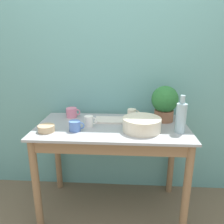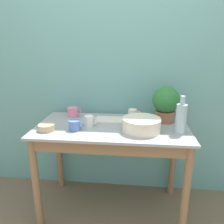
{
  "view_description": "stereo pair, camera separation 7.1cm",
  "coord_description": "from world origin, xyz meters",
  "px_view_note": "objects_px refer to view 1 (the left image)",
  "views": [
    {
      "loc": [
        0.11,
        -1.39,
        1.47
      ],
      "look_at": [
        0.0,
        0.33,
        0.95
      ],
      "focal_mm": 35.0,
      "sensor_mm": 36.0,
      "label": 1
    },
    {
      "loc": [
        0.18,
        -1.38,
        1.47
      ],
      "look_at": [
        0.0,
        0.33,
        0.95
      ],
      "focal_mm": 35.0,
      "sensor_mm": 36.0,
      "label": 2
    }
  ],
  "objects_px": {
    "bowl_wash_large": "(142,124)",
    "mug_cream": "(132,114)",
    "mug_white": "(89,121)",
    "mug_blue": "(75,126)",
    "bowl_small_tan": "(46,128)",
    "mug_pink": "(72,113)",
    "tray_board": "(110,120)",
    "potted_plant": "(165,102)",
    "bottle_tall": "(181,117)"
  },
  "relations": [
    {
      "from": "potted_plant",
      "to": "mug_cream",
      "type": "bearing_deg",
      "value": 171.53
    },
    {
      "from": "bowl_wash_large",
      "to": "bowl_small_tan",
      "type": "height_order",
      "value": "bowl_wash_large"
    },
    {
      "from": "mug_blue",
      "to": "tray_board",
      "type": "xyz_separation_m",
      "value": [
        0.26,
        0.25,
        -0.03
      ]
    },
    {
      "from": "mug_white",
      "to": "tray_board",
      "type": "bearing_deg",
      "value": 42.38
    },
    {
      "from": "bowl_small_tan",
      "to": "mug_white",
      "type": "bearing_deg",
      "value": 22.97
    },
    {
      "from": "bowl_wash_large",
      "to": "mug_cream",
      "type": "bearing_deg",
      "value": 103.35
    },
    {
      "from": "bowl_wash_large",
      "to": "mug_pink",
      "type": "bearing_deg",
      "value": 154.53
    },
    {
      "from": "tray_board",
      "to": "bottle_tall",
      "type": "bearing_deg",
      "value": -22.78
    },
    {
      "from": "bowl_wash_large",
      "to": "mug_cream",
      "type": "distance_m",
      "value": 0.3
    },
    {
      "from": "bowl_wash_large",
      "to": "potted_plant",
      "type": "bearing_deg",
      "value": 49.78
    },
    {
      "from": "potted_plant",
      "to": "bottle_tall",
      "type": "bearing_deg",
      "value": -73.22
    },
    {
      "from": "mug_pink",
      "to": "mug_cream",
      "type": "bearing_deg",
      "value": -0.93
    },
    {
      "from": "bottle_tall",
      "to": "tray_board",
      "type": "height_order",
      "value": "bottle_tall"
    },
    {
      "from": "potted_plant",
      "to": "mug_pink",
      "type": "distance_m",
      "value": 0.85
    },
    {
      "from": "mug_white",
      "to": "tray_board",
      "type": "xyz_separation_m",
      "value": [
        0.16,
        0.15,
        -0.04
      ]
    },
    {
      "from": "tray_board",
      "to": "bowl_wash_large",
      "type": "bearing_deg",
      "value": -38.86
    },
    {
      "from": "bowl_wash_large",
      "to": "mug_cream",
      "type": "xyz_separation_m",
      "value": [
        -0.07,
        0.29,
        -0.01
      ]
    },
    {
      "from": "potted_plant",
      "to": "mug_blue",
      "type": "bearing_deg",
      "value": -158.51
    },
    {
      "from": "bowl_wash_large",
      "to": "mug_white",
      "type": "bearing_deg",
      "value": 171.22
    },
    {
      "from": "mug_blue",
      "to": "bowl_small_tan",
      "type": "xyz_separation_m",
      "value": [
        -0.22,
        -0.03,
        -0.02
      ]
    },
    {
      "from": "potted_plant",
      "to": "tray_board",
      "type": "relative_size",
      "value": 1.18
    },
    {
      "from": "mug_pink",
      "to": "tray_board",
      "type": "bearing_deg",
      "value": -13.27
    },
    {
      "from": "mug_cream",
      "to": "bowl_small_tan",
      "type": "bearing_deg",
      "value": -152.0
    },
    {
      "from": "mug_blue",
      "to": "mug_pink",
      "type": "distance_m",
      "value": 0.36
    },
    {
      "from": "bottle_tall",
      "to": "mug_cream",
      "type": "xyz_separation_m",
      "value": [
        -0.36,
        0.31,
        -0.08
      ]
    },
    {
      "from": "mug_cream",
      "to": "tray_board",
      "type": "distance_m",
      "value": 0.21
    },
    {
      "from": "mug_white",
      "to": "mug_pink",
      "type": "bearing_deg",
      "value": 130.81
    },
    {
      "from": "potted_plant",
      "to": "mug_pink",
      "type": "height_order",
      "value": "potted_plant"
    },
    {
      "from": "bottle_tall",
      "to": "bowl_small_tan",
      "type": "bearing_deg",
      "value": -177.38
    },
    {
      "from": "bowl_wash_large",
      "to": "mug_white",
      "type": "relative_size",
      "value": 2.79
    },
    {
      "from": "potted_plant",
      "to": "bottle_tall",
      "type": "xyz_separation_m",
      "value": [
        0.08,
        -0.27,
        -0.05
      ]
    },
    {
      "from": "bottle_tall",
      "to": "mug_white",
      "type": "height_order",
      "value": "bottle_tall"
    },
    {
      "from": "bottle_tall",
      "to": "mug_blue",
      "type": "relative_size",
      "value": 2.4
    },
    {
      "from": "mug_white",
      "to": "tray_board",
      "type": "distance_m",
      "value": 0.22
    },
    {
      "from": "mug_cream",
      "to": "mug_pink",
      "type": "bearing_deg",
      "value": 179.07
    },
    {
      "from": "mug_blue",
      "to": "bowl_wash_large",
      "type": "bearing_deg",
      "value": 4.28
    },
    {
      "from": "potted_plant",
      "to": "bowl_wash_large",
      "type": "relative_size",
      "value": 1.04
    },
    {
      "from": "mug_cream",
      "to": "bowl_small_tan",
      "type": "xyz_separation_m",
      "value": [
        -0.68,
        -0.36,
        -0.02
      ]
    },
    {
      "from": "bowl_small_tan",
      "to": "tray_board",
      "type": "xyz_separation_m",
      "value": [
        0.48,
        0.28,
        -0.02
      ]
    },
    {
      "from": "bowl_small_tan",
      "to": "tray_board",
      "type": "bearing_deg",
      "value": 30.54
    },
    {
      "from": "potted_plant",
      "to": "tray_board",
      "type": "bearing_deg",
      "value": -175.78
    },
    {
      "from": "mug_cream",
      "to": "bottle_tall",
      "type": "bearing_deg",
      "value": -40.74
    },
    {
      "from": "mug_white",
      "to": "mug_blue",
      "type": "relative_size",
      "value": 0.88
    },
    {
      "from": "potted_plant",
      "to": "mug_white",
      "type": "bearing_deg",
      "value": -164.0
    },
    {
      "from": "potted_plant",
      "to": "tray_board",
      "type": "distance_m",
      "value": 0.51
    },
    {
      "from": "mug_blue",
      "to": "bowl_small_tan",
      "type": "bearing_deg",
      "value": -172.71
    },
    {
      "from": "mug_pink",
      "to": "bowl_small_tan",
      "type": "height_order",
      "value": "mug_pink"
    },
    {
      "from": "bottle_tall",
      "to": "mug_pink",
      "type": "xyz_separation_m",
      "value": [
        -0.92,
        0.32,
        -0.08
      ]
    },
    {
      "from": "mug_cream",
      "to": "tray_board",
      "type": "xyz_separation_m",
      "value": [
        -0.2,
        -0.08,
        -0.04
      ]
    },
    {
      "from": "bottle_tall",
      "to": "mug_pink",
      "type": "bearing_deg",
      "value": 160.85
    }
  ]
}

